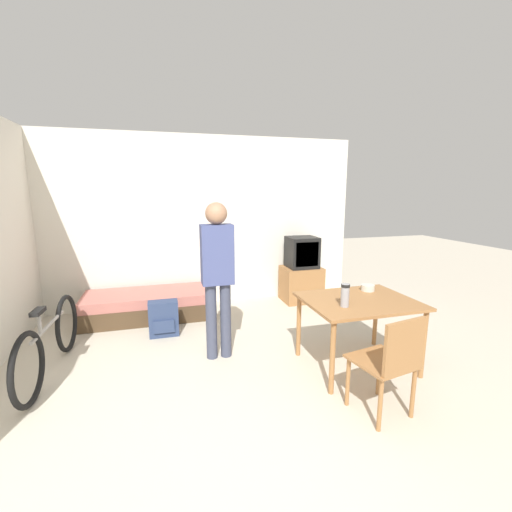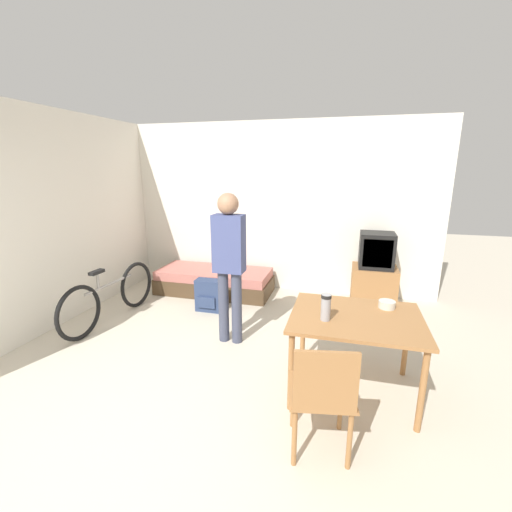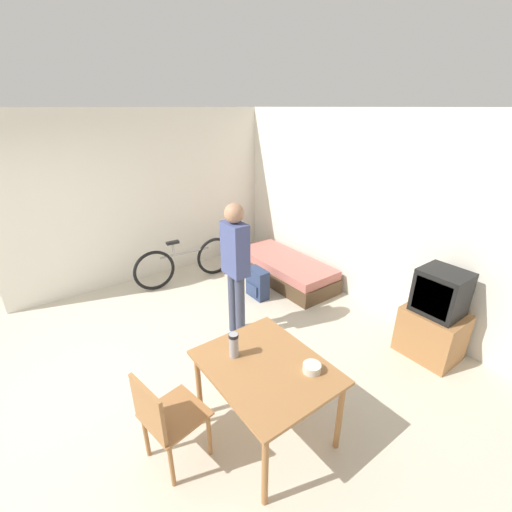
# 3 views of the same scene
# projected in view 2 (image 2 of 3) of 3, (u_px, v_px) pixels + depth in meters

# --- Properties ---
(ground_plane) EXTENTS (20.00, 20.00, 0.00)m
(ground_plane) POSITION_uv_depth(u_px,v_px,m) (129.00, 473.00, 2.29)
(ground_plane) COLOR beige
(wall_back) EXTENTS (5.44, 0.06, 2.70)m
(wall_back) POSITION_uv_depth(u_px,v_px,m) (265.00, 208.00, 5.59)
(wall_back) COLOR silver
(wall_back) RESTS_ON ground_plane
(wall_left) EXTENTS (0.06, 4.85, 2.70)m
(wall_left) POSITION_uv_depth(u_px,v_px,m) (56.00, 220.00, 4.32)
(wall_left) COLOR silver
(wall_left) RESTS_ON ground_plane
(daybed) EXTENTS (1.84, 0.78, 0.39)m
(daybed) POSITION_uv_depth(u_px,v_px,m) (215.00, 281.00, 5.59)
(daybed) COLOR #4C3823
(daybed) RESTS_ON ground_plane
(tv) EXTENTS (0.63, 0.51, 1.09)m
(tv) POSITION_uv_depth(u_px,v_px,m) (374.00, 273.00, 5.01)
(tv) COLOR #9E6B3D
(tv) RESTS_ON ground_plane
(dining_table) EXTENTS (1.12, 0.90, 0.74)m
(dining_table) POSITION_uv_depth(u_px,v_px,m) (356.00, 325.00, 2.99)
(dining_table) COLOR #9E6B3D
(dining_table) RESTS_ON ground_plane
(wooden_chair) EXTENTS (0.52, 0.52, 0.89)m
(wooden_chair) POSITION_uv_depth(u_px,v_px,m) (322.00, 393.00, 2.31)
(wooden_chair) COLOR #9E6B3D
(wooden_chair) RESTS_ON ground_plane
(bicycle) EXTENTS (0.16, 1.72, 0.75)m
(bicycle) POSITION_uv_depth(u_px,v_px,m) (111.00, 296.00, 4.50)
(bicycle) COLOR black
(bicycle) RESTS_ON ground_plane
(person_standing) EXTENTS (0.34, 0.23, 1.73)m
(person_standing) POSITION_uv_depth(u_px,v_px,m) (229.00, 258.00, 3.80)
(person_standing) COLOR #3D4256
(person_standing) RESTS_ON ground_plane
(thermos_flask) EXTENTS (0.09, 0.09, 0.23)m
(thermos_flask) POSITION_uv_depth(u_px,v_px,m) (326.00, 306.00, 2.86)
(thermos_flask) COLOR #99999E
(thermos_flask) RESTS_ON dining_table
(mate_bowl) EXTENTS (0.15, 0.15, 0.07)m
(mate_bowl) POSITION_uv_depth(u_px,v_px,m) (387.00, 304.00, 3.13)
(mate_bowl) COLOR beige
(mate_bowl) RESTS_ON dining_table
(backpack) EXTENTS (0.37, 0.21, 0.46)m
(backpack) POSITION_uv_depth(u_px,v_px,m) (209.00, 295.00, 4.86)
(backpack) COLOR navy
(backpack) RESTS_ON ground_plane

